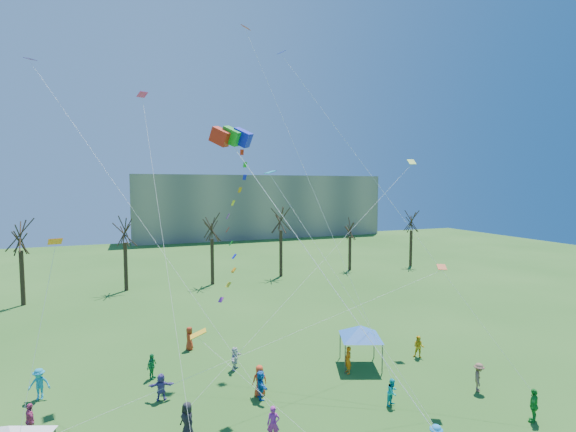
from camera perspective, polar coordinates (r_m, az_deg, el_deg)
name	(u,v)px	position (r m, az deg, el deg)	size (l,w,h in m)	color
distant_building	(260,206)	(100.31, -4.07, 1.44)	(60.00, 14.00, 15.00)	gray
bare_tree_row	(204,234)	(51.80, -11.92, -2.46)	(67.30, 8.36, 10.00)	black
big_box_kite	(239,226)	(21.61, -6.92, -1.47)	(4.00, 7.52, 18.87)	red
canopy_tent_blue	(361,331)	(29.40, 10.28, -15.86)	(3.57, 3.57, 2.86)	#3F3F44
festival_crowd	(250,395)	(24.60, -5.45, -24.03)	(26.25, 17.75, 1.85)	red
small_kites_aloft	(246,163)	(26.01, -5.93, 7.52)	(28.80, 17.65, 33.48)	orange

